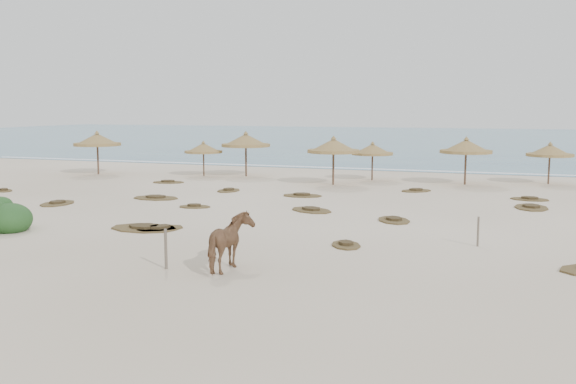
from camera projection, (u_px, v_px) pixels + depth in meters
name	position (u px, v px, depth m)	size (l,w,h in m)	color
ground	(216.00, 231.00, 24.53)	(160.00, 160.00, 0.00)	beige
ocean	(439.00, 139.00, 94.60)	(200.00, 100.00, 0.01)	#2B6183
foam_line	(366.00, 169.00, 48.82)	(70.00, 0.60, 0.01)	white
palapa_0	(97.00, 140.00, 44.84)	(3.84, 3.84, 3.07)	brown
palapa_1	(246.00, 141.00, 43.51)	(3.78, 3.78, 3.10)	brown
palapa_2	(203.00, 149.00, 43.80)	(2.90, 2.90, 2.42)	brown
palapa_3	(333.00, 147.00, 38.74)	(3.82, 3.82, 2.99)	brown
palapa_4	(372.00, 150.00, 41.24)	(3.06, 3.06, 2.51)	brown
palapa_5	(466.00, 147.00, 38.79)	(3.17, 3.17, 2.95)	brown
palapa_6	(550.00, 151.00, 39.10)	(3.05, 3.05, 2.62)	brown
horse	(230.00, 243.00, 18.45)	(0.89, 1.95, 1.65)	brown
fence_post_near	(166.00, 249.00, 18.67)	(0.09, 0.09, 1.19)	#65594B
fence_post_far	(478.00, 231.00, 21.73)	(0.07, 0.07, 1.02)	#65594B
scrub_0	(57.00, 203.00, 31.23)	(1.68, 2.32, 0.16)	brown
scrub_1	(156.00, 198.00, 33.12)	(2.49, 1.64, 0.16)	brown
scrub_2	(195.00, 206.00, 30.23)	(1.67, 1.25, 0.16)	brown
scrub_3	(311.00, 210.00, 29.19)	(2.61, 2.34, 0.16)	brown
scrub_4	(394.00, 220.00, 26.60)	(1.99, 2.30, 0.16)	brown
scrub_5	(531.00, 207.00, 29.98)	(1.70, 2.44, 0.16)	brown
scrub_6	(168.00, 182.00, 40.04)	(2.22, 1.69, 0.16)	brown
scrub_7	(416.00, 190.00, 35.97)	(2.14, 2.12, 0.16)	brown
scrub_8	(4.00, 190.00, 36.00)	(1.60, 1.52, 0.16)	brown
scrub_9	(144.00, 228.00, 24.87)	(2.76, 1.81, 0.16)	brown
scrub_10	(530.00, 199.00, 32.65)	(2.02, 1.42, 0.16)	brown
scrub_11	(160.00, 228.00, 24.76)	(2.09, 2.27, 0.16)	brown
scrub_12	(346.00, 245.00, 21.83)	(1.51, 1.76, 0.16)	brown
scrub_13	(302.00, 195.00, 34.00)	(2.22, 1.54, 0.16)	brown
scrub_15	(229.00, 190.00, 36.06)	(1.19, 1.80, 0.16)	brown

